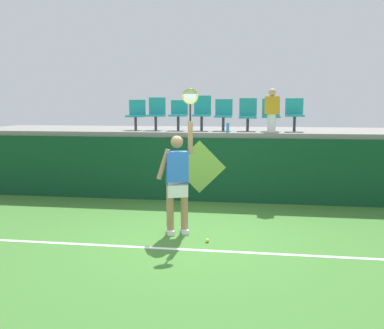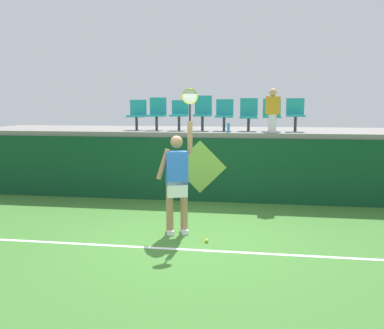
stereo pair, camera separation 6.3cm
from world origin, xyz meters
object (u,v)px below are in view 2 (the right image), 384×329
object	(u,v)px
stadium_chair_2	(179,113)
spectator_0	(273,110)
stadium_chair_0	(137,113)
stadium_chair_3	(203,112)
tennis_ball	(207,240)
stadium_chair_7	(295,113)
stadium_chair_5	(249,114)
water_bottle	(228,128)
stadium_chair_6	(272,114)
stadium_chair_4	(224,113)
tennis_player	(177,179)
stadium_chair_1	(157,112)

from	to	relation	value
stadium_chair_2	spectator_0	size ratio (longest dim) A/B	0.75
stadium_chair_0	stadium_chair_3	world-z (taller)	stadium_chair_3
tennis_ball	stadium_chair_7	world-z (taller)	stadium_chair_7
stadium_chair_5	stadium_chair_0	bearing A→B (deg)	-179.87
stadium_chair_0	spectator_0	bearing A→B (deg)	-6.93
stadium_chair_3	stadium_chair_2	bearing A→B (deg)	-178.85
water_bottle	stadium_chair_5	world-z (taller)	stadium_chair_5
tennis_ball	stadium_chair_5	world-z (taller)	stadium_chair_5
stadium_chair_6	stadium_chair_0	bearing A→B (deg)	-179.95
stadium_chair_6	stadium_chair_7	xyz separation A→B (m)	(0.57, -0.00, 0.02)
tennis_ball	spectator_0	bearing A→B (deg)	70.90
tennis_ball	stadium_chair_6	bearing A→B (deg)	72.88
tennis_ball	spectator_0	xyz separation A→B (m)	(1.18, 3.41, 2.16)
stadium_chair_3	stadium_chair_6	bearing A→B (deg)	-0.16
water_bottle	stadium_chair_4	size ratio (longest dim) A/B	0.28
stadium_chair_2	stadium_chair_7	bearing A→B (deg)	0.08
tennis_player	stadium_chair_1	xyz separation A→B (m)	(-1.17, 3.42, 1.12)
stadium_chair_0	stadium_chair_7	bearing A→B (deg)	-0.00
stadium_chair_0	stadium_chair_4	bearing A→B (deg)	0.03
stadium_chair_2	water_bottle	bearing A→B (deg)	-24.90
tennis_ball	stadium_chair_1	xyz separation A→B (m)	(-1.75, 3.83, 2.09)
stadium_chair_2	stadium_chair_7	size ratio (longest dim) A/B	0.95
tennis_player	stadium_chair_4	distance (m)	3.63
tennis_player	stadium_chair_6	bearing A→B (deg)	62.71
stadium_chair_4	stadium_chair_3	bearing A→B (deg)	179.33
stadium_chair_4	spectator_0	world-z (taller)	spectator_0
stadium_chair_1	stadium_chair_7	distance (m)	3.51
stadium_chair_3	stadium_chair_5	xyz separation A→B (m)	(1.17, -0.00, -0.05)
stadium_chair_3	spectator_0	xyz separation A→B (m)	(1.74, -0.43, 0.05)
stadium_chair_0	stadium_chair_5	size ratio (longest dim) A/B	0.96
stadium_chair_5	stadium_chair_7	size ratio (longest dim) A/B	1.01
stadium_chair_1	stadium_chair_4	xyz separation A→B (m)	(1.75, -0.00, -0.03)
stadium_chair_1	stadium_chair_2	size ratio (longest dim) A/B	1.09
stadium_chair_3	stadium_chair_6	size ratio (longest dim) A/B	1.10
stadium_chair_3	stadium_chair_4	distance (m)	0.55
water_bottle	stadium_chair_4	distance (m)	0.71
tennis_player	tennis_ball	distance (m)	1.21
stadium_chair_4	stadium_chair_1	bearing A→B (deg)	179.90
tennis_player	stadium_chair_4	xyz separation A→B (m)	(0.58, 3.42, 1.09)
tennis_player	stadium_chair_7	distance (m)	4.29
spectator_0	water_bottle	bearing A→B (deg)	-169.75
stadium_chair_1	stadium_chair_3	xyz separation A→B (m)	(1.20, 0.00, 0.02)
stadium_chair_1	stadium_chair_6	bearing A→B (deg)	-0.03
tennis_ball	stadium_chair_3	distance (m)	4.41
stadium_chair_2	stadium_chair_4	world-z (taller)	stadium_chair_4
stadium_chair_1	stadium_chair_0	bearing A→B (deg)	-179.55
stadium_chair_2	stadium_chair_7	world-z (taller)	stadium_chair_7
spectator_0	stadium_chair_0	bearing A→B (deg)	173.07
stadium_chair_2	stadium_chair_6	world-z (taller)	stadium_chair_6
stadium_chair_7	stadium_chair_3	bearing A→B (deg)	179.80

